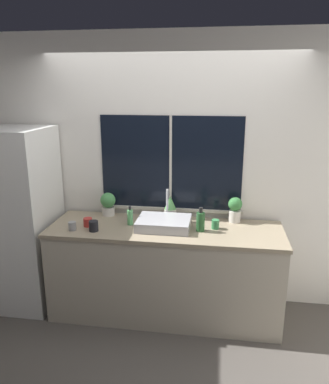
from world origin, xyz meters
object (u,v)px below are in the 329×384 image
object	(u,v)px
potted_plant_left	(108,203)
mug_grey	(72,226)
refrigerator	(19,219)
sink	(164,223)
potted_plant_right	(235,209)
mug_green	(215,224)
mug_red	(88,222)
mug_black	(94,226)
potted_plant_center	(170,207)
bottle_tall	(200,221)
soap_bottle	(130,217)

from	to	relation	value
potted_plant_left	mug_grey	size ratio (longest dim) A/B	2.99
refrigerator	mug_grey	xyz separation A→B (m)	(0.65, -0.21, 0.04)
refrigerator	sink	distance (m)	1.48
potted_plant_right	mug_green	distance (m)	0.30
mug_red	mug_green	bearing A→B (deg)	5.58
potted_plant_right	mug_black	world-z (taller)	potted_plant_right
potted_plant_center	mug_red	xyz separation A→B (m)	(-0.74, -0.34, -0.07)
mug_black	mug_grey	xyz separation A→B (m)	(-0.20, -0.01, -0.01)
potted_plant_left	mug_grey	distance (m)	0.51
mug_green	mug_black	bearing A→B (deg)	-168.43
potted_plant_center	potted_plant_left	bearing A→B (deg)	180.00
mug_black	bottle_tall	bearing A→B (deg)	8.68
potted_plant_center	sink	bearing A→B (deg)	-95.00
potted_plant_left	mug_red	bearing A→B (deg)	-106.44
potted_plant_right	bottle_tall	world-z (taller)	potted_plant_right
mug_green	potted_plant_center	bearing A→B (deg)	153.97
potted_plant_right	soap_bottle	xyz separation A→B (m)	(-0.99, -0.24, -0.06)
potted_plant_right	mug_red	world-z (taller)	potted_plant_right
potted_plant_right	soap_bottle	bearing A→B (deg)	-166.64
refrigerator	mug_black	bearing A→B (deg)	-13.14
refrigerator	soap_bottle	distance (m)	1.14
refrigerator	mug_black	size ratio (longest dim) A/B	18.57
mug_red	mug_grey	size ratio (longest dim) A/B	1.03
sink	potted_plant_left	world-z (taller)	sink
sink	potted_plant_left	size ratio (longest dim) A/B	2.06
mug_green	mug_red	distance (m)	1.20
mug_green	sink	bearing A→B (deg)	-174.84
sink	potted_plant_center	world-z (taller)	sink
potted_plant_left	mug_green	world-z (taller)	potted_plant_left
soap_bottle	bottle_tall	distance (m)	0.68
mug_red	sink	bearing A→B (deg)	5.86
potted_plant_center	mug_black	size ratio (longest dim) A/B	2.39
bottle_tall	mug_grey	bearing A→B (deg)	-172.45
sink	mug_grey	world-z (taller)	sink
mug_red	soap_bottle	bearing A→B (deg)	14.92
potted_plant_left	mug_red	distance (m)	0.36
refrigerator	bottle_tall	size ratio (longest dim) A/B	7.99
potted_plant_left	mug_black	world-z (taller)	potted_plant_left
sink	potted_plant_right	bearing A→B (deg)	21.87
potted_plant_center	soap_bottle	size ratio (longest dim) A/B	1.25
mug_green	mug_red	xyz separation A→B (m)	(-1.20, -0.12, -0.00)
bottle_tall	mug_black	bearing A→B (deg)	-171.32
mug_red	mug_black	size ratio (longest dim) A/B	0.84
mug_black	mug_grey	distance (m)	0.20
bottle_tall	mug_red	distance (m)	1.07
soap_bottle	mug_green	distance (m)	0.81
refrigerator	potted_plant_center	size ratio (longest dim) A/B	7.78
potted_plant_center	potted_plant_right	bearing A→B (deg)	0.00
potted_plant_center	mug_grey	bearing A→B (deg)	-151.86
bottle_tall	mug_black	distance (m)	0.98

